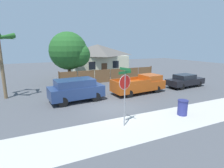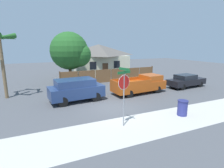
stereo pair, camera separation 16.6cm
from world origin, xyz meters
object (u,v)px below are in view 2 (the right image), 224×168
(red_suv, at_px, (76,89))
(trash_bin, at_px, (182,108))
(palm_tree, at_px, (0,43))
(stop_sign, at_px, (124,87))
(parked_sedan, at_px, (186,81))
(orange_pickup, at_px, (140,84))
(house, at_px, (99,59))
(oak_tree, at_px, (71,52))

(red_suv, xyz_separation_m, trash_bin, (5.82, -5.97, -0.50))
(palm_tree, xyz_separation_m, stop_sign, (7.00, -9.16, -2.50))
(trash_bin, bearing_deg, stop_sign, 177.26)
(parked_sedan, height_order, stop_sign, stop_sign)
(parked_sedan, distance_m, trash_bin, 8.87)
(trash_bin, bearing_deg, orange_pickup, 84.81)
(red_suv, xyz_separation_m, orange_pickup, (6.36, 0.02, -0.18))
(house, relative_size, stop_sign, 2.69)
(red_suv, relative_size, trash_bin, 4.39)
(orange_pickup, relative_size, stop_sign, 1.62)
(parked_sedan, xyz_separation_m, trash_bin, (-6.56, -5.97, -0.22))
(house, distance_m, parked_sedan, 14.31)
(house, bearing_deg, oak_tree, -135.84)
(red_suv, xyz_separation_m, parked_sedan, (12.38, -0.00, -0.29))
(house, distance_m, orange_pickup, 13.10)
(palm_tree, relative_size, parked_sedan, 1.18)
(oak_tree, distance_m, orange_pickup, 9.73)
(oak_tree, height_order, orange_pickup, oak_tree)
(palm_tree, bearing_deg, oak_tree, 32.58)
(stop_sign, bearing_deg, red_suv, 89.21)
(house, bearing_deg, stop_sign, -105.53)
(palm_tree, distance_m, orange_pickup, 12.99)
(parked_sedan, bearing_deg, oak_tree, 140.46)
(oak_tree, bearing_deg, trash_bin, -71.53)
(palm_tree, relative_size, trash_bin, 5.39)
(stop_sign, xyz_separation_m, trash_bin, (4.35, -0.21, -1.82))
(stop_sign, bearing_deg, house, 59.40)
(oak_tree, xyz_separation_m, parked_sedan, (11.14, -7.73, -3.10))
(palm_tree, xyz_separation_m, parked_sedan, (17.91, -3.40, -4.10))
(red_suv, height_order, orange_pickup, red_suv)
(house, relative_size, oak_tree, 1.47)
(stop_sign, bearing_deg, trash_bin, -17.80)
(red_suv, relative_size, stop_sign, 1.34)
(oak_tree, height_order, parked_sedan, oak_tree)
(palm_tree, bearing_deg, orange_pickup, -15.87)
(house, xyz_separation_m, red_suv, (-6.68, -13.01, -1.44))
(palm_tree, height_order, orange_pickup, palm_tree)
(palm_tree, relative_size, stop_sign, 1.65)
(orange_pickup, bearing_deg, trash_bin, -99.96)
(red_suv, bearing_deg, house, 58.04)
(oak_tree, relative_size, stop_sign, 1.83)
(palm_tree, relative_size, red_suv, 1.23)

